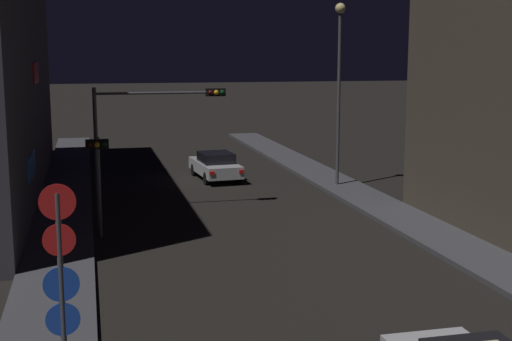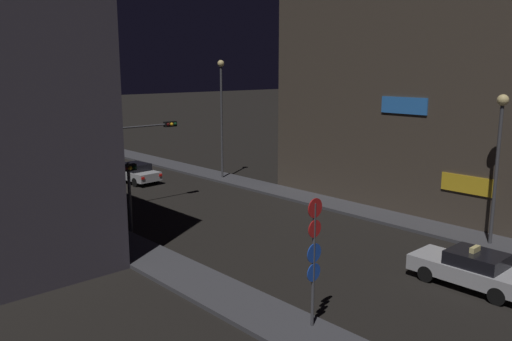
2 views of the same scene
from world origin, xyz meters
name	(u,v)px [view 1 (image 1 of 2)]	position (x,y,z in m)	size (l,w,h in m)	color
sidewalk_left	(63,221)	(-6.48, 24.59, 0.08)	(2.24, 53.18, 0.17)	#424247
sidewalk_right	(376,204)	(6.48, 24.59, 0.08)	(2.24, 53.18, 0.17)	#424247
far_car	(215,165)	(0.93, 32.46, 0.73)	(2.15, 4.58, 1.42)	#B7B7BC
traffic_light_overhead	(149,121)	(-3.00, 25.65, 3.78)	(5.34, 0.42, 5.13)	#47474C
traffic_light_left_kerb	(98,166)	(-5.11, 22.07, 2.58)	(0.80, 0.42, 3.59)	#47474C
sign_pole_left	(61,284)	(-5.93, 9.17, 2.59)	(0.62, 0.10, 4.16)	#47474C
street_lamp_far_block	(339,68)	(6.27, 28.85, 5.77)	(0.49, 0.49, 8.61)	#47474C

